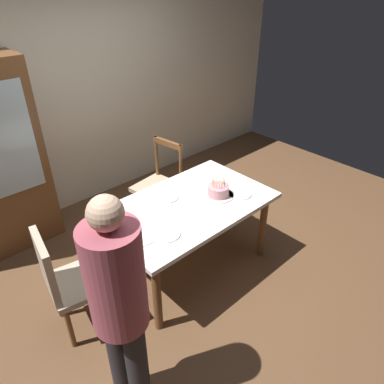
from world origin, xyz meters
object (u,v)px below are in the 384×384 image
object	(u,v)px
chair_spindle_back	(159,186)
person_celebrant	(119,304)
birthday_cake	(218,191)
plate_far_side	(166,197)
plate_near_celebrant	(166,234)
plate_near_guest	(240,194)
chair_upholstered	(66,279)
dining_table	(188,212)

from	to	relation	value
chair_spindle_back	person_celebrant	bearing A→B (deg)	-133.79
chair_spindle_back	person_celebrant	world-z (taller)	person_celebrant
birthday_cake	plate_far_side	world-z (taller)	birthday_cake
plate_near_celebrant	plate_near_guest	distance (m)	0.87
person_celebrant	chair_upholstered	bearing A→B (deg)	90.20
dining_table	plate_near_guest	xyz separation A→B (m)	(0.46, -0.21, 0.10)
plate_far_side	dining_table	bearing A→B (deg)	-70.10
birthday_cake	chair_spindle_back	xyz separation A→B (m)	(-0.01, 0.89, -0.33)
birthday_cake	plate_near_celebrant	xyz separation A→B (m)	(-0.71, -0.11, -0.04)
plate_near_celebrant	dining_table	bearing A→B (deg)	26.67
plate_near_guest	chair_upholstered	xyz separation A→B (m)	(-1.60, 0.31, -0.21)
birthday_cake	chair_spindle_back	bearing A→B (deg)	90.58
plate_far_side	plate_near_celebrant	bearing A→B (deg)	-129.16
dining_table	chair_upholstered	bearing A→B (deg)	174.98
dining_table	chair_upholstered	distance (m)	1.16
chair_upholstered	dining_table	bearing A→B (deg)	-5.02
dining_table	chair_spindle_back	xyz separation A→B (m)	(0.28, 0.79, -0.19)
plate_near_celebrant	birthday_cake	bearing A→B (deg)	9.16
dining_table	plate_near_celebrant	size ratio (longest dim) A/B	6.91
plate_near_celebrant	person_celebrant	distance (m)	0.89
birthday_cake	person_celebrant	world-z (taller)	person_celebrant
dining_table	person_celebrant	size ratio (longest dim) A/B	0.93
dining_table	person_celebrant	xyz separation A→B (m)	(-1.14, -0.70, 0.28)
chair_spindle_back	chair_upholstered	xyz separation A→B (m)	(-1.43, -0.69, 0.07)
dining_table	birthday_cake	bearing A→B (deg)	-18.39
chair_upholstered	person_celebrant	distance (m)	0.89
plate_far_side	chair_spindle_back	distance (m)	0.74
plate_near_celebrant	plate_near_guest	world-z (taller)	same
plate_near_celebrant	chair_spindle_back	size ratio (longest dim) A/B	0.23
person_celebrant	birthday_cake	bearing A→B (deg)	22.69
person_celebrant	plate_far_side	bearing A→B (deg)	40.26
dining_table	person_celebrant	distance (m)	1.37
dining_table	chair_spindle_back	size ratio (longest dim) A/B	1.60
chair_upholstered	birthday_cake	bearing A→B (deg)	-7.80
birthday_cake	chair_spindle_back	distance (m)	0.95
plate_near_guest	chair_spindle_back	xyz separation A→B (m)	(-0.18, 1.00, -0.29)
plate_near_guest	person_celebrant	size ratio (longest dim) A/B	0.13
dining_table	person_celebrant	world-z (taller)	person_celebrant
person_celebrant	plate_near_guest	bearing A→B (deg)	16.87
plate_near_guest	plate_far_side	bearing A→B (deg)	141.71
plate_far_side	plate_near_guest	world-z (taller)	same
dining_table	chair_spindle_back	world-z (taller)	chair_spindle_back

